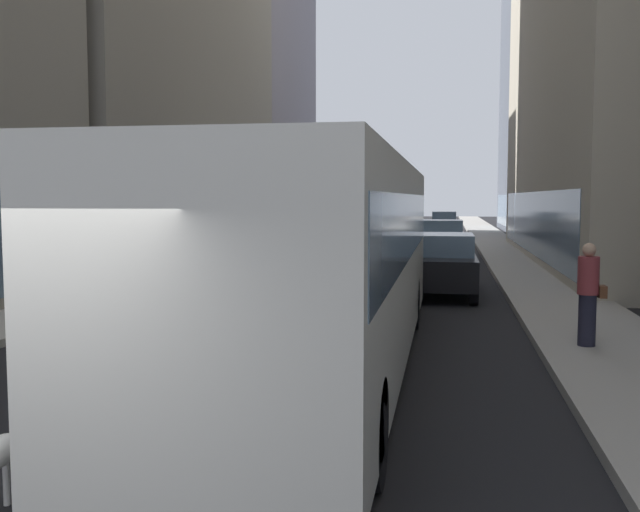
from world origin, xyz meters
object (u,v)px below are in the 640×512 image
object	(u,v)px
box_truck	(298,221)
pedestrian_with_handbag	(588,294)
car_black_suv	(439,263)
dalmatian_dog	(2,452)
car_white_van	(442,238)
car_red_coupe	(354,225)
transit_bus	(323,252)
car_grey_wagon	(444,223)

from	to	relation	value
box_truck	pedestrian_with_handbag	size ratio (longest dim) A/B	4.44
car_black_suv	dalmatian_dog	xyz separation A→B (m)	(-3.34, -13.98, -0.31)
car_white_van	box_truck	distance (m)	6.69
car_red_coupe	transit_bus	bearing A→B (deg)	-83.24
car_grey_wagon	car_red_coupe	size ratio (longest dim) A/B	1.04
car_grey_wagon	car_black_suv	size ratio (longest dim) A/B	1.00
car_red_coupe	dalmatian_dog	xyz separation A→B (m)	(2.26, -38.96, -0.31)
transit_bus	box_truck	bearing A→B (deg)	103.23
car_black_suv	car_white_van	world-z (taller)	same
transit_bus	car_black_suv	xyz separation A→B (m)	(1.60, 8.79, -0.95)
car_grey_wagon	car_white_van	size ratio (longest dim) A/B	1.22
transit_bus	box_truck	xyz separation A→B (m)	(-4.00, 17.01, -0.11)
dalmatian_dog	car_white_van	bearing A→B (deg)	82.61
car_grey_wagon	dalmatian_dog	xyz separation A→B (m)	(-3.34, -44.59, -0.31)
transit_bus	car_white_van	xyz separation A→B (m)	(1.60, 20.56, -0.96)
car_black_suv	box_truck	world-z (taller)	box_truck
car_black_suv	car_white_van	distance (m)	11.78
transit_bus	pedestrian_with_handbag	xyz separation A→B (m)	(4.08, 1.78, -0.76)
transit_bus	car_red_coupe	size ratio (longest dim) A/B	2.50
car_grey_wagon	pedestrian_with_handbag	world-z (taller)	pedestrian_with_handbag
car_black_suv	car_white_van	xyz separation A→B (m)	(-0.00, 11.78, -0.01)
car_grey_wagon	car_red_coupe	bearing A→B (deg)	-134.80
car_red_coupe	car_white_van	size ratio (longest dim) A/B	1.17
car_grey_wagon	car_black_suv	bearing A→B (deg)	-90.00
car_red_coupe	car_black_suv	size ratio (longest dim) A/B	0.97
car_grey_wagon	dalmatian_dog	size ratio (longest dim) A/B	4.97
box_truck	dalmatian_dog	bearing A→B (deg)	-84.19
car_red_coupe	pedestrian_with_handbag	xyz separation A→B (m)	(8.08, -31.99, 0.19)
transit_bus	pedestrian_with_handbag	distance (m)	4.52
car_black_suv	car_red_coupe	bearing A→B (deg)	102.64
car_red_coupe	car_white_van	bearing A→B (deg)	-67.01
car_grey_wagon	car_red_coupe	xyz separation A→B (m)	(-5.60, -5.64, 0.00)
car_black_suv	dalmatian_dog	world-z (taller)	car_black_suv
car_red_coupe	car_black_suv	bearing A→B (deg)	-77.36
box_truck	car_white_van	bearing A→B (deg)	32.41
car_white_van	car_grey_wagon	bearing A→B (deg)	90.00
box_truck	dalmatian_dog	distance (m)	22.34
car_grey_wagon	dalmatian_dog	distance (m)	44.72
car_black_suv	pedestrian_with_handbag	world-z (taller)	pedestrian_with_handbag
car_red_coupe	car_grey_wagon	bearing A→B (deg)	45.20
car_grey_wagon	car_white_van	bearing A→B (deg)	-90.00
car_white_van	dalmatian_dog	size ratio (longest dim) A/B	4.09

